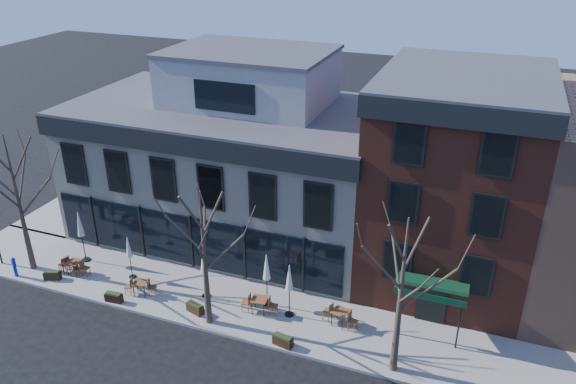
% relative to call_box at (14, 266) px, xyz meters
% --- Properties ---
extents(ground, '(120.00, 120.00, 0.00)m').
position_rel_call_box_xyz_m(ground, '(8.75, 4.20, -0.78)').
color(ground, black).
rests_on(ground, ground).
extents(sidewalk_front, '(33.50, 4.70, 0.15)m').
position_rel_call_box_xyz_m(sidewalk_front, '(12.00, 2.05, -0.71)').
color(sidewalk_front, gray).
rests_on(sidewalk_front, ground).
extents(sidewalk_side, '(4.50, 12.00, 0.15)m').
position_rel_call_box_xyz_m(sidewalk_side, '(-2.50, 10.20, -0.71)').
color(sidewalk_side, gray).
rests_on(sidewalk_side, ground).
extents(corner_building, '(18.39, 10.39, 11.10)m').
position_rel_call_box_xyz_m(corner_building, '(8.82, 9.27, 3.94)').
color(corner_building, beige).
rests_on(corner_building, ground).
extents(red_brick_building, '(8.20, 11.78, 11.18)m').
position_rel_call_box_xyz_m(red_brick_building, '(21.75, 9.18, 4.85)').
color(red_brick_building, brown).
rests_on(red_brick_building, ground).
extents(tree_corner, '(3.93, 3.98, 7.92)m').
position_rel_call_box_xyz_m(tree_corner, '(0.26, 1.00, 3.46)').
color(tree_corner, '#382B21').
rests_on(tree_corner, sidewalk_front).
extents(tree_mid, '(3.50, 3.55, 7.04)m').
position_rel_call_box_xyz_m(tree_mid, '(11.76, 0.30, 3.01)').
color(tree_mid, '#382B21').
rests_on(tree_mid, sidewalk_front).
extents(tree_right, '(3.72, 3.77, 7.48)m').
position_rel_call_box_xyz_m(tree_right, '(20.76, 0.30, 3.24)').
color(tree_right, '#382B21').
rests_on(tree_right, sidewalk_front).
extents(call_box, '(0.25, 0.24, 1.20)m').
position_rel_call_box_xyz_m(call_box, '(0.00, 0.00, 0.00)').
color(call_box, '#0C25A4').
rests_on(call_box, sidewalk_front).
extents(cafe_set_0, '(1.62, 0.71, 0.84)m').
position_rel_call_box_xyz_m(cafe_set_0, '(2.61, 1.30, -0.20)').
color(cafe_set_0, brown).
rests_on(cafe_set_0, sidewalk_front).
extents(cafe_set_1, '(1.80, 0.75, 0.94)m').
position_rel_call_box_xyz_m(cafe_set_1, '(2.88, 1.38, -0.15)').
color(cafe_set_1, brown).
rests_on(cafe_set_1, sidewalk_front).
extents(cafe_set_2, '(1.74, 0.92, 0.89)m').
position_rel_call_box_xyz_m(cafe_set_2, '(7.36, 1.04, -0.18)').
color(cafe_set_2, brown).
rests_on(cafe_set_2, sidewalk_front).
extents(cafe_set_4, '(1.92, 0.85, 0.99)m').
position_rel_call_box_xyz_m(cafe_set_4, '(13.75, 1.85, -0.13)').
color(cafe_set_4, brown).
rests_on(cafe_set_4, sidewalk_front).
extents(cafe_set_5, '(1.90, 0.89, 0.97)m').
position_rel_call_box_xyz_m(cafe_set_5, '(17.75, 2.36, -0.13)').
color(cafe_set_5, brown).
rests_on(cafe_set_5, sidewalk_front).
extents(umbrella_0, '(0.50, 0.50, 3.11)m').
position_rel_call_box_xyz_m(umbrella_0, '(2.51, 2.68, 1.56)').
color(umbrella_0, black).
rests_on(umbrella_0, sidewalk_front).
extents(umbrella_1, '(0.40, 0.40, 2.52)m').
position_rel_call_box_xyz_m(umbrella_1, '(6.02, 2.17, 1.15)').
color(umbrella_1, black).
rests_on(umbrella_1, sidewalk_front).
extents(umbrella_2, '(0.46, 0.46, 2.85)m').
position_rel_call_box_xyz_m(umbrella_2, '(10.63, 2.07, 1.38)').
color(umbrella_2, black).
rests_on(umbrella_2, sidewalk_front).
extents(umbrella_3, '(0.47, 0.47, 2.94)m').
position_rel_call_box_xyz_m(umbrella_3, '(13.85, 2.59, 1.44)').
color(umbrella_3, black).
rests_on(umbrella_3, sidewalk_front).
extents(umbrella_4, '(0.47, 0.47, 2.91)m').
position_rel_call_box_xyz_m(umbrella_4, '(15.21, 2.16, 1.42)').
color(umbrella_4, black).
rests_on(umbrella_4, sidewalk_front).
extents(planter_0, '(0.95, 0.62, 0.50)m').
position_rel_call_box_xyz_m(planter_0, '(2.07, 0.48, -0.39)').
color(planter_0, black).
rests_on(planter_0, sidewalk_front).
extents(planter_1, '(0.93, 0.43, 0.51)m').
position_rel_call_box_xyz_m(planter_1, '(6.43, 0.01, -0.38)').
color(planter_1, black).
rests_on(planter_1, sidewalk_front).
extents(planter_2, '(1.00, 0.63, 0.52)m').
position_rel_call_box_xyz_m(planter_2, '(10.76, 0.70, -0.37)').
color(planter_2, black).
rests_on(planter_2, sidewalk_front).
extents(planter_3, '(1.00, 0.55, 0.53)m').
position_rel_call_box_xyz_m(planter_3, '(15.72, 0.00, -0.37)').
color(planter_3, '#2F200F').
rests_on(planter_3, sidewalk_front).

